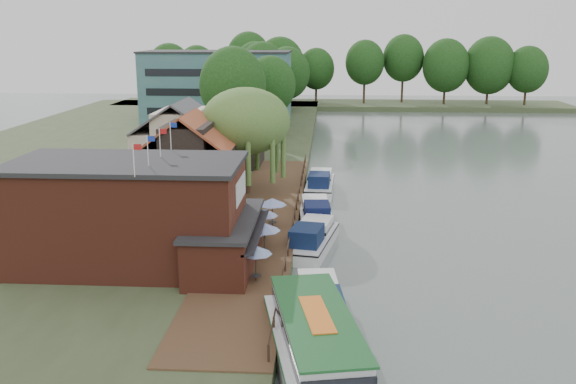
{
  "coord_description": "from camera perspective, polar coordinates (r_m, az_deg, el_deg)",
  "views": [
    {
      "loc": [
        -2.6,
        -41.88,
        16.61
      ],
      "look_at": [
        -6.0,
        12.0,
        3.0
      ],
      "focal_mm": 40.0,
      "sensor_mm": 36.0,
      "label": 1
    }
  ],
  "objects": [
    {
      "name": "ground",
      "position": [
        45.13,
        6.72,
        -7.55
      ],
      "size": [
        260.0,
        260.0,
        0.0
      ],
      "primitive_type": "plane",
      "color": "#576560",
      "rests_on": "ground"
    },
    {
      "name": "hotel_block",
      "position": [
        113.94,
        -6.29,
        9.31
      ],
      "size": [
        25.4,
        12.4,
        12.3
      ],
      "primitive_type": null,
      "color": "#38666B",
      "rests_on": "land_bank"
    },
    {
      "name": "land_bank",
      "position": [
        83.19,
        -15.71,
        2.45
      ],
      "size": [
        50.0,
        140.0,
        1.0
      ],
      "primitive_type": "cube",
      "color": "#384728",
      "rests_on": "ground"
    },
    {
      "name": "cottage_a",
      "position": [
        58.36,
        -8.74,
        2.76
      ],
      "size": [
        8.6,
        7.6,
        8.5
      ],
      "primitive_type": null,
      "color": "black",
      "rests_on": "land_bank"
    },
    {
      "name": "bank_tree_1",
      "position": [
        94.1,
        -5.11,
        8.38
      ],
      "size": [
        6.95,
        6.95,
        12.46
      ],
      "primitive_type": null,
      "color": "#143811",
      "rests_on": "land_bank"
    },
    {
      "name": "cruiser_2",
      "position": [
        56.51,
        2.48,
        -1.72
      ],
      "size": [
        3.88,
        9.93,
        2.35
      ],
      "primitive_type": null,
      "rotation": [
        0.0,
        0.0,
        0.08
      ],
      "color": "white",
      "rests_on": "ground"
    },
    {
      "name": "umbrella_3",
      "position": [
        49.03,
        -2.09,
        -2.84
      ],
      "size": [
        2.09,
        2.09,
        2.38
      ],
      "primitive_type": null,
      "color": "navy",
      "rests_on": "quay_deck"
    },
    {
      "name": "umbrella_1",
      "position": [
        44.48,
        -3.54,
        -4.66
      ],
      "size": [
        1.95,
        1.95,
        2.38
      ],
      "primitive_type": null,
      "color": "navy",
      "rests_on": "quay_deck"
    },
    {
      "name": "quay_rail",
      "position": [
        54.58,
        0.63,
        -1.92
      ],
      "size": [
        0.2,
        49.0,
        1.0
      ],
      "primitive_type": null,
      "color": "black",
      "rests_on": "land_bank"
    },
    {
      "name": "umbrella_4",
      "position": [
        52.07,
        -1.4,
        -1.82
      ],
      "size": [
        2.36,
        2.36,
        2.38
      ],
      "primitive_type": null,
      "color": "#1B3895",
      "rests_on": "quay_deck"
    },
    {
      "name": "cruiser_3",
      "position": [
        67.91,
        2.86,
        1.0
      ],
      "size": [
        3.55,
        9.86,
        2.35
      ],
      "primitive_type": null,
      "rotation": [
        0.0,
        0.0,
        -0.04
      ],
      "color": "white",
      "rests_on": "ground"
    },
    {
      "name": "cruiser_0",
      "position": [
        38.24,
        2.86,
        -9.63
      ],
      "size": [
        4.24,
        10.2,
        2.41
      ],
      "primitive_type": null,
      "rotation": [
        0.0,
        0.0,
        0.11
      ],
      "color": "silver",
      "rests_on": "ground"
    },
    {
      "name": "cottage_b",
      "position": [
        68.6,
        -9.44,
        4.43
      ],
      "size": [
        9.6,
        8.6,
        8.5
      ],
      "primitive_type": null,
      "color": "beige",
      "rests_on": "land_bank"
    },
    {
      "name": "bank_tree_4",
      "position": [
        128.88,
        -0.07,
        10.02
      ],
      "size": [
        9.0,
        9.0,
        12.66
      ],
      "primitive_type": null,
      "color": "#143811",
      "rests_on": "land_bank"
    },
    {
      "name": "cottage_c",
      "position": [
        76.59,
        -5.01,
        5.57
      ],
      "size": [
        7.6,
        7.6,
        8.5
      ],
      "primitive_type": null,
      "color": "black",
      "rests_on": "land_bank"
    },
    {
      "name": "pub",
      "position": [
        44.09,
        -11.52,
        -1.88
      ],
      "size": [
        20.0,
        11.0,
        7.3
      ],
      "primitive_type": null,
      "color": "maroon",
      "rests_on": "land_bank"
    },
    {
      "name": "umbrella_0",
      "position": [
        40.93,
        -2.88,
        -6.35
      ],
      "size": [
        2.14,
        2.14,
        2.38
      ],
      "primitive_type": null,
      "color": "#1B4496",
      "rests_on": "quay_deck"
    },
    {
      "name": "bank_tree_2",
      "position": [
        99.84,
        -1.57,
        8.62
      ],
      "size": [
        7.78,
        7.78,
        11.98
      ],
      "primitive_type": null,
      "color": "#143811",
      "rests_on": "land_bank"
    },
    {
      "name": "umbrella_2",
      "position": [
        45.51,
        -2.13,
        -4.21
      ],
      "size": [
        2.34,
        2.34,
        2.38
      ],
      "primitive_type": null,
      "color": "navy",
      "rests_on": "quay_deck"
    },
    {
      "name": "bank_tree_5",
      "position": [
        139.04,
        -2.94,
        10.48
      ],
      "size": [
        8.56,
        8.56,
        13.47
      ],
      "primitive_type": null,
      "color": "#143811",
      "rests_on": "land_bank"
    },
    {
      "name": "bank_tree_3",
      "position": [
        120.39,
        -2.26,
        9.98
      ],
      "size": [
        8.62,
        8.62,
        13.77
      ],
      "primitive_type": null,
      "color": "#143811",
      "rests_on": "land_bank"
    },
    {
      "name": "tour_boat",
      "position": [
        32.05,
        2.79,
        -13.8
      ],
      "size": [
        6.93,
        15.15,
        3.19
      ],
      "primitive_type": null,
      "rotation": [
        0.0,
        0.0,
        0.2
      ],
      "color": "silver",
      "rests_on": "ground"
    },
    {
      "name": "bank_tree_0",
      "position": [
        86.1,
        -4.9,
        8.27
      ],
      "size": [
        8.84,
        8.84,
        13.72
      ],
      "primitive_type": null,
      "color": "#143811",
      "rests_on": "land_bank"
    },
    {
      "name": "swan",
      "position": [
        33.74,
        6.35,
        -15.02
      ],
      "size": [
        0.44,
        0.44,
        0.44
      ],
      "primitive_type": "sphere",
      "color": "white",
      "rests_on": "ground"
    },
    {
      "name": "cruiser_1",
      "position": [
        49.98,
        2.13,
        -3.83
      ],
      "size": [
        4.96,
        10.24,
        2.38
      ],
      "primitive_type": null,
      "rotation": [
        0.0,
        0.0,
        -0.19
      ],
      "color": "silver",
      "rests_on": "ground"
    },
    {
      "name": "willow",
      "position": [
        62.26,
        -3.74,
        4.51
      ],
      "size": [
        8.6,
        8.6,
        10.43
      ],
      "primitive_type": null,
      "color": "#476B2D",
      "rests_on": "land_bank"
    },
    {
      "name": "quay_deck",
      "position": [
        54.43,
        -2.24,
        -2.47
      ],
      "size": [
        6.0,
        50.0,
        0.1
      ],
      "primitive_type": "cube",
      "color": "#47301E",
      "rests_on": "land_bank"
    }
  ]
}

